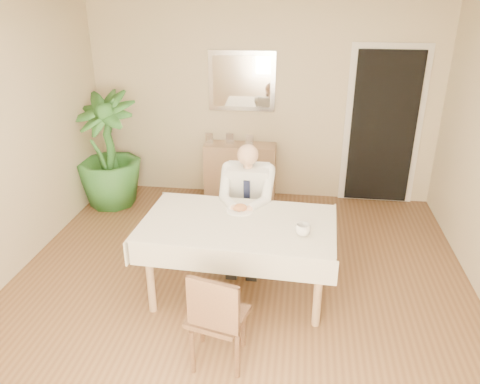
# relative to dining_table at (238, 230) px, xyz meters

# --- Properties ---
(room) EXTENTS (5.00, 5.02, 2.60)m
(room) POSITION_rel_dining_table_xyz_m (-0.01, -0.14, 0.63)
(room) COLOR brown
(room) RESTS_ON ground
(doorway) EXTENTS (0.96, 0.07, 2.10)m
(doorway) POSITION_rel_dining_table_xyz_m (1.54, 2.32, 0.33)
(doorway) COLOR silver
(doorway) RESTS_ON ground
(mirror) EXTENTS (0.86, 0.04, 0.76)m
(mirror) POSITION_rel_dining_table_xyz_m (-0.28, 2.33, 0.88)
(mirror) COLOR silver
(mirror) RESTS_ON room
(dining_table) EXTENTS (1.76, 1.09, 0.75)m
(dining_table) POSITION_rel_dining_table_xyz_m (0.00, 0.00, 0.00)
(dining_table) COLOR #9B7C58
(dining_table) RESTS_ON ground
(chair_far) EXTENTS (0.47, 0.47, 0.91)m
(chair_far) POSITION_rel_dining_table_xyz_m (0.00, 0.88, -0.16)
(chair_far) COLOR #482F1B
(chair_far) RESTS_ON ground
(chair_near) EXTENTS (0.48, 0.48, 0.83)m
(chair_near) POSITION_rel_dining_table_xyz_m (-0.03, -0.94, -0.20)
(chair_near) COLOR #482F1B
(chair_near) RESTS_ON ground
(seated_man) EXTENTS (0.48, 0.72, 1.24)m
(seated_man) POSITION_rel_dining_table_xyz_m (-0.00, 0.59, 0.02)
(seated_man) COLOR white
(seated_man) RESTS_ON ground
(plate) EXTENTS (0.26, 0.26, 0.02)m
(plate) POSITION_rel_dining_table_xyz_m (-0.02, 0.23, 0.09)
(plate) COLOR white
(plate) RESTS_ON dining_table
(food) EXTENTS (0.14, 0.14, 0.06)m
(food) POSITION_rel_dining_table_xyz_m (-0.02, 0.23, 0.11)
(food) COLOR #995B32
(food) RESTS_ON dining_table
(knife) EXTENTS (0.01, 0.13, 0.01)m
(knife) POSITION_rel_dining_table_xyz_m (0.02, 0.17, 0.11)
(knife) COLOR silver
(knife) RESTS_ON dining_table
(fork) EXTENTS (0.01, 0.13, 0.01)m
(fork) POSITION_rel_dining_table_xyz_m (-0.06, 0.17, 0.11)
(fork) COLOR silver
(fork) RESTS_ON dining_table
(coffee_mug) EXTENTS (0.15, 0.15, 0.10)m
(coffee_mug) POSITION_rel_dining_table_xyz_m (0.57, -0.17, 0.13)
(coffee_mug) COLOR white
(coffee_mug) RESTS_ON dining_table
(sideboard) EXTENTS (0.95, 0.33, 0.75)m
(sideboard) POSITION_rel_dining_table_xyz_m (-0.28, 2.18, -0.29)
(sideboard) COLOR #9B7C58
(sideboard) RESTS_ON ground
(photo_frame_left) EXTENTS (0.10, 0.02, 0.14)m
(photo_frame_left) POSITION_rel_dining_table_xyz_m (-0.69, 2.18, 0.16)
(photo_frame_left) COLOR silver
(photo_frame_left) RESTS_ON sideboard
(photo_frame_center) EXTENTS (0.10, 0.02, 0.14)m
(photo_frame_center) POSITION_rel_dining_table_xyz_m (-0.42, 2.20, 0.16)
(photo_frame_center) COLOR silver
(photo_frame_center) RESTS_ON sideboard
(photo_frame_right) EXTENTS (0.10, 0.02, 0.14)m
(photo_frame_right) POSITION_rel_dining_table_xyz_m (-0.15, 2.18, 0.16)
(photo_frame_right) COLOR silver
(photo_frame_right) RESTS_ON sideboard
(potted_palm) EXTENTS (0.98, 0.98, 1.47)m
(potted_palm) POSITION_rel_dining_table_xyz_m (-1.93, 1.74, 0.07)
(potted_palm) COLOR #296024
(potted_palm) RESTS_ON ground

